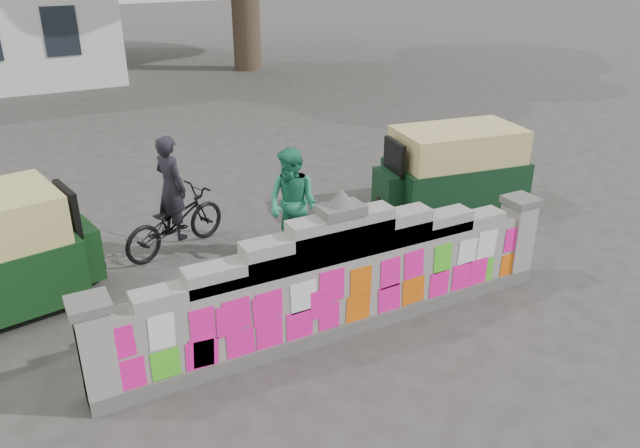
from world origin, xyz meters
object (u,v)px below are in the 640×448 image
object	(u,v)px
pedestrian	(293,204)
rickshaw_right	(452,169)
cyclist_bike	(175,222)
cyclist_rider	(173,202)

from	to	relation	value
pedestrian	rickshaw_right	distance (m)	3.48
rickshaw_right	cyclist_bike	bearing A→B (deg)	-0.46
cyclist_rider	pedestrian	bearing A→B (deg)	-146.29
cyclist_rider	rickshaw_right	distance (m)	5.16
pedestrian	rickshaw_right	world-z (taller)	pedestrian
cyclist_rider	pedestrian	size ratio (longest dim) A/B	0.95
cyclist_bike	cyclist_rider	xyz separation A→B (m)	(0.00, 0.00, 0.35)
cyclist_rider	pedestrian	world-z (taller)	pedestrian
cyclist_bike	rickshaw_right	size ratio (longest dim) A/B	0.65
cyclist_bike	rickshaw_right	bearing A→B (deg)	-120.74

